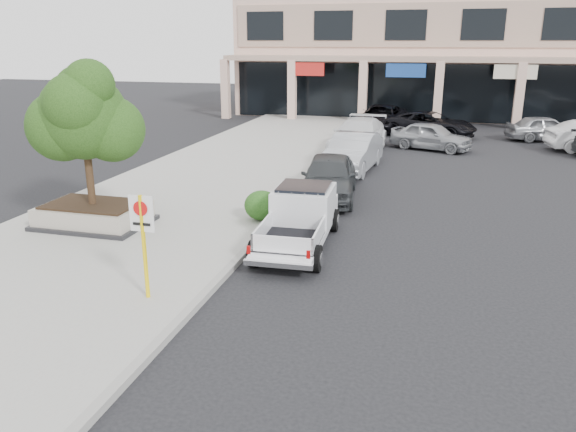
% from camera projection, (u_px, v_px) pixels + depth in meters
% --- Properties ---
extents(ground, '(120.00, 120.00, 0.00)m').
position_uv_depth(ground, '(289.00, 280.00, 13.47)').
color(ground, black).
rests_on(ground, ground).
extents(sidewalk, '(8.00, 52.00, 0.15)m').
position_uv_depth(sidewalk, '(185.00, 197.00, 20.34)').
color(sidewalk, gray).
rests_on(sidewalk, ground).
extents(curb, '(0.20, 52.00, 0.15)m').
position_uv_depth(curb, '(290.00, 204.00, 19.36)').
color(curb, gray).
rests_on(curb, ground).
extents(strip_mall, '(40.55, 12.43, 9.50)m').
position_uv_depth(strip_mall, '(512.00, 51.00, 41.34)').
color(strip_mall, '#D3A694').
rests_on(strip_mall, ground).
extents(planter, '(3.20, 2.20, 0.68)m').
position_uv_depth(planter, '(94.00, 214.00, 16.91)').
color(planter, black).
rests_on(planter, sidewalk).
extents(planter_tree, '(2.90, 2.55, 4.00)m').
position_uv_depth(planter_tree, '(90.00, 116.00, 16.14)').
color(planter_tree, black).
rests_on(planter_tree, planter).
extents(no_parking_sign, '(0.55, 0.09, 2.30)m').
position_uv_depth(no_parking_sign, '(143.00, 233.00, 11.77)').
color(no_parking_sign, yellow).
rests_on(no_parking_sign, sidewalk).
extents(hedge, '(1.10, 0.99, 0.93)m').
position_uv_depth(hedge, '(262.00, 206.00, 17.32)').
color(hedge, '#184012').
rests_on(hedge, sidewalk).
extents(pickup_truck, '(2.04, 4.99, 1.55)m').
position_uv_depth(pickup_truck, '(298.00, 220.00, 15.41)').
color(pickup_truck, white).
rests_on(pickup_truck, ground).
extents(curb_car_a, '(2.43, 4.88, 1.60)m').
position_uv_depth(curb_car_a, '(329.00, 177.00, 20.18)').
color(curb_car_a, '#2F3234').
rests_on(curb_car_a, ground).
extents(curb_car_b, '(2.18, 5.09, 1.63)m').
position_uv_depth(curb_car_b, '(353.00, 153.00, 24.46)').
color(curb_car_b, '#AEB0B6').
rests_on(curb_car_b, ground).
extents(curb_car_c, '(2.62, 5.88, 1.68)m').
position_uv_depth(curb_car_c, '(358.00, 136.00, 28.59)').
color(curb_car_c, silver).
rests_on(curb_car_c, ground).
extents(curb_car_d, '(3.22, 5.93, 1.58)m').
position_uv_depth(curb_car_d, '(381.00, 118.00, 35.64)').
color(curb_car_d, black).
rests_on(curb_car_d, ground).
extents(lot_car_a, '(4.53, 3.05, 1.43)m').
position_uv_depth(lot_car_a, '(431.00, 136.00, 29.26)').
color(lot_car_a, '#999CA1').
rests_on(lot_car_a, ground).
extents(lot_car_d, '(5.79, 3.91, 1.47)m').
position_uv_depth(lot_car_d, '(431.00, 124.00, 33.22)').
color(lot_car_d, black).
rests_on(lot_car_d, ground).
extents(lot_car_e, '(4.51, 2.77, 1.43)m').
position_uv_depth(lot_car_e, '(545.00, 128.00, 31.87)').
color(lot_car_e, gray).
rests_on(lot_car_e, ground).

